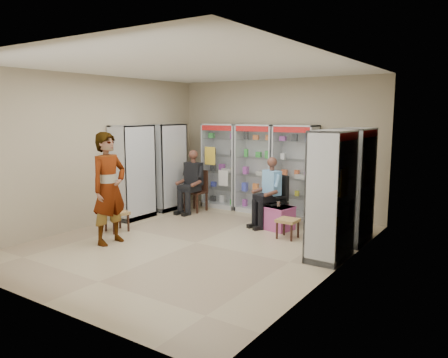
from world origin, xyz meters
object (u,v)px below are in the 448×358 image
Objects in this scene: pink_trunk at (279,218)px; standing_man at (109,188)px; cabinet_right_near at (331,196)px; wooden_chair at (196,191)px; office_chair at (273,201)px; seated_shopkeeper at (272,194)px; woven_stool_a at (288,229)px; cabinet_left_far at (167,167)px; cabinet_back_right at (295,172)px; cabinet_back_mid at (257,169)px; woven_stool_b at (117,221)px; cabinet_back_left at (222,166)px; cabinet_right_far at (354,186)px; cabinet_left_near at (133,172)px.

pink_trunk is 0.25× the size of standing_man.
cabinet_right_near reaches higher than pink_trunk.
standing_man is (0.31, -2.83, 0.50)m from wooden_chair.
office_chair is 0.79× the size of seated_shopkeeper.
pink_trunk is 1.33× the size of woven_stool_a.
seated_shopkeeper is (-1.67, 1.27, -0.35)m from cabinet_right_near.
cabinet_left_far is at bearing 169.45° from woven_stool_a.
cabinet_back_right is at bearing 110.91° from woven_stool_a.
cabinet_back_mid reaches higher than woven_stool_b.
cabinet_back_left is at bearing 81.90° from woven_stool_b.
cabinet_left_far is 2.81m from seated_shopkeeper.
cabinet_right_far is 1.00× the size of cabinet_right_near.
cabinet_back_mid is 1.00× the size of cabinet_back_right.
pink_trunk is at bearing -9.60° from wooden_chair.
woven_stool_a is at bearing -19.25° from seated_shopkeeper.
cabinet_right_far is 4.20× the size of pink_trunk.
pink_trunk is at bearing 106.62° from cabinet_left_near.
cabinet_back_right is at bearing 0.00° from cabinet_back_left.
seated_shopkeeper is 3.65× the size of woven_stool_a.
cabinet_back_mid is 2.10m from cabinet_left_far.
cabinet_back_right reaches higher than woven_stool_b.
cabinet_back_right is 3.48m from cabinet_left_near.
cabinet_right_far is at bearing 87.43° from cabinet_left_far.
woven_stool_a is (-1.03, -0.44, -0.82)m from cabinet_right_far.
seated_shopkeeper is 3.08m from woven_stool_b.
seated_shopkeeper reaches higher than office_chair.
cabinet_left_near is at bearing 87.43° from cabinet_right_near.
cabinet_left_far reaches higher than seated_shopkeeper.
cabinet_left_far is at bearing -135.00° from cabinet_back_left.
standing_man is (-3.47, -2.43, -0.03)m from cabinet_right_far.
office_chair is at bearing -33.64° from standing_man.
cabinet_right_near is at bearing -37.58° from pink_trunk.
cabinet_left_near is at bearing -144.35° from cabinet_back_right.
pink_trunk is at bearing -28.25° from cabinet_back_left.
cabinet_back_mid is at bearing 157.90° from seated_shopkeeper.
cabinet_back_left is 2.13× the size of wooden_chair.
cabinet_left_far reaches higher than pink_trunk.
office_chair is 2.87× the size of woven_stool_a.
cabinet_right_near is at bearing 73.75° from cabinet_left_far.
cabinet_back_right is 1.03m from office_chair.
standing_man is at bearing -83.72° from wooden_chair.
cabinet_back_left is 4.18m from cabinet_right_near.
cabinet_right_near is (0.00, -1.10, 0.00)m from cabinet_right_far.
cabinet_left_near is (-0.93, -2.03, 0.00)m from cabinet_back_left.
wooden_chair is 2.13m from seated_shopkeeper.
wooden_chair is 2.12m from office_chair.
cabinet_left_near is 4.20× the size of pink_trunk.
cabinet_back_right is 3.86m from woven_stool_b.
cabinet_right_far reaches higher than standing_man.
standing_man is at bearing -140.77° from woven_stool_a.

